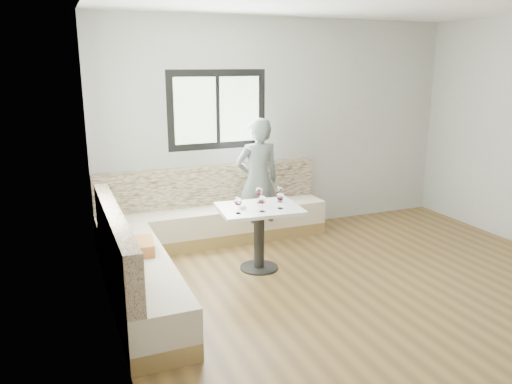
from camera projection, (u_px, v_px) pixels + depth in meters
room at (388, 156)px, 4.50m from camera, size 5.01×5.01×2.81m
banquette at (185, 237)px, 5.60m from camera, size 2.90×2.80×0.95m
table at (259, 223)px, 5.44m from camera, size 0.93×0.75×0.71m
person at (258, 181)px, 6.25m from camera, size 0.58×0.38×1.58m
olive_ramekin at (242, 207)px, 5.34m from camera, size 0.09×0.09×0.04m
wine_glass_a at (238, 202)px, 5.13m from camera, size 0.08×0.08×0.18m
wine_glass_b at (262, 200)px, 5.19m from camera, size 0.08×0.08×0.18m
wine_glass_c at (280, 197)px, 5.30m from camera, size 0.08×0.08×0.18m
wine_glass_d at (259, 192)px, 5.51m from camera, size 0.08×0.08×0.18m
wine_glass_e at (280, 191)px, 5.55m from camera, size 0.08×0.08×0.18m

